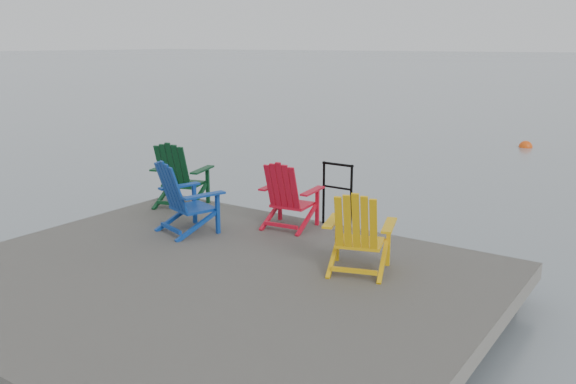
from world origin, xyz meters
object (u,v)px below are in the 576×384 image
Objects in this scene: chair_blue at (184,197)px; buoy_a at (525,147)px; chair_green at (179,174)px; chair_red at (288,195)px; handrail at (337,188)px; chair_yellow at (359,231)px.

buoy_a is (1.43, 12.87, -1.00)m from chair_blue.
chair_green reaches higher than chair_red.
handrail is at bearing -89.44° from buoy_a.
chair_green reaches higher than buoy_a.
handrail is 2.11m from chair_blue.
chair_green is 3.77m from chair_yellow.
chair_blue is 1.04× the size of chair_yellow.
chair_blue is (1.01, -0.95, -0.02)m from chair_green.
chair_blue is 2.63m from chair_yellow.
chair_red is at bearing -136.78° from handrail.
buoy_a is at bearing 62.53° from chair_green.
handrail reaches higher than buoy_a.
chair_green is 2.06m from chair_red.
chair_yellow is (3.64, -0.95, -0.04)m from chair_green.
chair_yellow is (1.59, -0.96, 0.00)m from chair_red.
chair_yellow is (2.63, -0.00, -0.02)m from chair_blue.
chair_green is at bearing -101.60° from buoy_a.
handrail is at bearing 36.67° from chair_red.
chair_yellow is 2.43× the size of buoy_a.
chair_green is 2.61× the size of buoy_a.
buoy_a is (2.45, 11.92, -1.02)m from chair_green.
handrail is at bearing 109.02° from chair_yellow.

